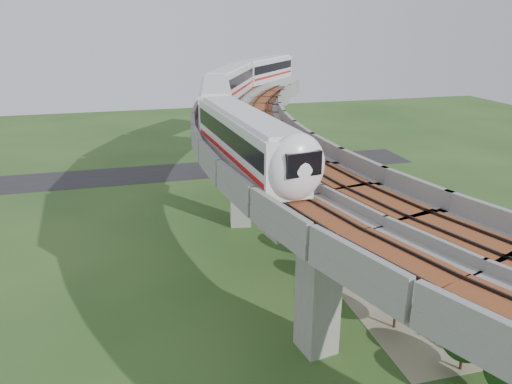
% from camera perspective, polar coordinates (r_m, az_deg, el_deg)
% --- Properties ---
extents(ground, '(160.00, 160.00, 0.00)m').
position_cam_1_polar(ground, '(41.34, 0.30, -9.19)').
color(ground, '#25481D').
rests_on(ground, ground).
extents(dirt_lot, '(18.00, 26.00, 0.04)m').
position_cam_1_polar(dirt_lot, '(45.10, 18.60, -7.70)').
color(dirt_lot, gray).
rests_on(dirt_lot, ground).
extents(asphalt_road, '(60.00, 8.00, 0.03)m').
position_cam_1_polar(asphalt_road, '(68.64, -6.26, 2.52)').
color(asphalt_road, '#232326').
rests_on(asphalt_road, ground).
extents(viaduct, '(19.58, 73.98, 11.40)m').
position_cam_1_polar(viaduct, '(39.00, 5.79, 3.32)').
color(viaduct, '#99968E').
rests_on(viaduct, ground).
extents(metro_train, '(21.42, 58.65, 3.64)m').
position_cam_1_polar(metro_train, '(54.22, -1.52, 11.45)').
color(metro_train, silver).
rests_on(metro_train, ground).
extents(fence, '(3.87, 38.73, 1.50)m').
position_cam_1_polar(fence, '(44.28, 12.66, -6.58)').
color(fence, '#2D382D').
rests_on(fence, ground).
extents(tree_0, '(3.01, 3.01, 3.44)m').
position_cam_1_polar(tree_0, '(63.75, 5.16, 3.25)').
color(tree_0, '#382314').
rests_on(tree_0, ground).
extents(tree_1, '(3.10, 3.10, 3.49)m').
position_cam_1_polar(tree_1, '(59.95, 5.22, 2.21)').
color(tree_1, '#382314').
rests_on(tree_1, ground).
extents(tree_2, '(2.28, 2.28, 3.29)m').
position_cam_1_polar(tree_2, '(54.86, 4.56, 0.75)').
color(tree_2, '#382314').
rests_on(tree_2, ground).
extents(tree_3, '(3.18, 3.18, 3.29)m').
position_cam_1_polar(tree_3, '(50.01, 6.31, -1.65)').
color(tree_3, '#382314').
rests_on(tree_3, ground).
extents(tree_4, '(3.09, 3.09, 3.29)m').
position_cam_1_polar(tree_4, '(43.64, 7.37, -4.86)').
color(tree_4, '#382314').
rests_on(tree_4, ground).
extents(tree_5, '(2.35, 2.35, 3.41)m').
position_cam_1_polar(tree_5, '(38.76, 10.39, -7.59)').
color(tree_5, '#382314').
rests_on(tree_5, ground).
extents(tree_6, '(3.18, 3.18, 3.97)m').
position_cam_1_polar(tree_6, '(34.66, 15.87, -11.12)').
color(tree_6, '#382314').
rests_on(tree_6, ground).
extents(tree_7, '(2.53, 2.53, 2.97)m').
position_cam_1_polar(tree_7, '(32.59, 22.72, -15.59)').
color(tree_7, '#382314').
rests_on(tree_7, ground).
extents(car_white, '(2.33, 4.23, 1.36)m').
position_cam_1_polar(car_white, '(35.70, 21.00, -14.32)').
color(car_white, white).
rests_on(car_white, dirt_lot).
extents(car_dark, '(4.50, 2.22, 1.26)m').
position_cam_1_polar(car_dark, '(51.97, 11.71, -2.62)').
color(car_dark, black).
rests_on(car_dark, dirt_lot).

